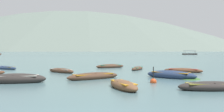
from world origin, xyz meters
TOP-DOWN VIEW (x-y plane):
  - ground_plane at (0.00, 1500.00)m, footprint 6000.00×6000.00m
  - mountain_1 at (-328.31, 1742.23)m, footprint 2321.55×2321.55m
  - mountain_2 at (299.30, 1904.60)m, footprint 1744.05×1744.05m
  - rowboat_0 at (2.67, 21.04)m, footprint 1.87×3.36m
  - rowboat_1 at (7.15, 18.33)m, footprint 3.87×2.06m
  - rowboat_2 at (-1.04, 12.32)m, footprint 4.15×3.52m
  - rowboat_3 at (-5.04, 17.13)m, footprint 3.50×2.85m
  - rowboat_4 at (6.19, 7.95)m, footprint 3.85×1.56m
  - rowboat_5 at (-0.70, 23.88)m, footprint 3.88×2.84m
  - rowboat_6 at (5.00, 13.35)m, footprint 4.11×3.20m
  - rowboat_7 at (1.33, 8.08)m, footprint 2.24×3.36m
  - rowboat_8 at (-6.01, 9.91)m, footprint 4.25×2.08m
  - rowboat_10 at (-12.84, 20.66)m, footprint 3.78×2.42m
  - ferry_0 at (36.14, 123.60)m, footprint 7.96×3.33m
  - mooring_buoy at (3.30, 10.46)m, footprint 0.43×0.43m
  - weed_patch_0 at (6.31, 13.06)m, footprint 1.63×2.42m
  - weed_patch_1 at (5.31, 14.23)m, footprint 3.68×2.27m
  - weed_patch_4 at (-7.70, 12.71)m, footprint 1.47×1.39m

SIDE VIEW (x-z plane):
  - ground_plane at x=0.00m, z-range 0.00..0.00m
  - weed_patch_0 at x=6.31m, z-range -0.07..0.07m
  - weed_patch_1 at x=5.31m, z-range -0.07..0.07m
  - weed_patch_4 at x=-7.70m, z-range -0.07..0.07m
  - mooring_buoy at x=3.30m, z-range -0.50..0.72m
  - rowboat_0 at x=2.67m, z-range -0.08..0.36m
  - rowboat_10 at x=-12.84m, z-range -0.09..0.39m
  - rowboat_1 at x=7.15m, z-range -0.10..0.42m
  - rowboat_3 at x=-5.04m, z-range -0.10..0.44m
  - rowboat_5 at x=-0.70m, z-range -0.11..0.46m
  - rowboat_7 at x=1.33m, z-range -0.11..0.48m
  - rowboat_4 at x=6.19m, z-range -0.11..0.49m
  - rowboat_2 at x=-1.04m, z-range -0.12..0.50m
  - rowboat_6 at x=5.00m, z-range -0.14..0.61m
  - rowboat_8 at x=-6.01m, z-range -0.15..0.64m
  - ferry_0 at x=36.14m, z-range -0.82..1.72m
  - mountain_2 at x=299.30m, z-range 0.00..496.92m
  - mountain_1 at x=-328.31m, z-range 0.00..531.17m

